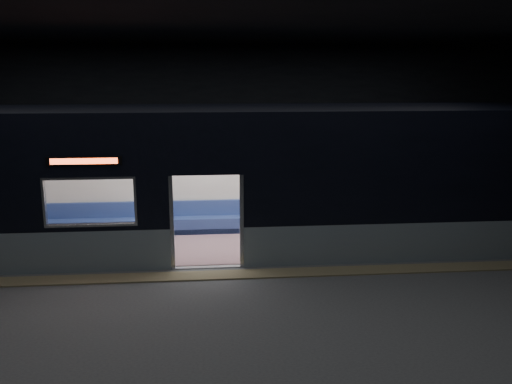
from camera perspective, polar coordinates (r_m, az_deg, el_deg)
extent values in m
cube|color=#47494C|center=(10.92, -5.06, -9.89)|extent=(24.00, 14.00, 0.01)
cube|color=black|center=(10.13, -5.63, 17.17)|extent=(24.00, 14.00, 0.04)
cube|color=black|center=(17.16, -5.31, 6.96)|extent=(24.00, 0.04, 5.00)
cube|color=black|center=(3.53, -5.41, -15.42)|extent=(24.00, 0.04, 5.00)
cube|color=#8C7F59|center=(11.42, -5.07, -8.74)|extent=(22.80, 0.50, 0.03)
cube|color=gray|center=(12.70, 17.41, -5.00)|extent=(8.30, 0.12, 0.90)
cube|color=black|center=(12.33, 17.89, 2.11)|extent=(8.30, 0.12, 2.30)
cube|color=black|center=(11.26, -5.34, 4.69)|extent=(1.40, 0.12, 1.15)
cube|color=#B7BABC|center=(11.61, -8.84, -3.23)|extent=(0.08, 0.14, 2.05)
cube|color=#B7BABC|center=(11.61, -1.52, -3.09)|extent=(0.08, 0.14, 2.05)
cube|color=black|center=(11.49, -17.64, 3.13)|extent=(1.50, 0.04, 0.18)
cube|color=#FD4D22|center=(11.48, -17.65, 3.12)|extent=(1.34, 0.03, 0.12)
cube|color=silver|center=(14.27, -5.25, 2.18)|extent=(18.00, 0.12, 3.20)
cube|color=black|center=(12.63, -5.39, 8.50)|extent=(18.00, 3.00, 0.15)
cube|color=gray|center=(13.26, -5.11, -5.67)|extent=(17.76, 2.76, 0.04)
cube|color=silver|center=(12.73, -5.31, 4.35)|extent=(17.76, 2.76, 0.10)
cube|color=#314290|center=(14.26, -5.14, -3.41)|extent=(11.00, 0.48, 0.41)
cube|color=#314290|center=(14.34, -5.17, -1.65)|extent=(11.00, 0.10, 0.40)
cube|color=#815E63|center=(12.60, -20.38, -6.33)|extent=(4.40, 0.48, 0.41)
cube|color=#815E63|center=(12.58, 10.17, -5.75)|extent=(4.40, 0.48, 0.41)
cylinder|color=silver|center=(11.89, -9.78, -2.17)|extent=(0.04, 0.04, 2.26)
cylinder|color=silver|center=(14.08, -9.08, 0.15)|extent=(0.04, 0.04, 2.26)
cylinder|color=silver|center=(11.88, -0.61, -1.99)|extent=(0.04, 0.04, 2.26)
cylinder|color=silver|center=(14.08, -1.34, 0.31)|extent=(0.04, 0.04, 2.26)
cylinder|color=silver|center=(13.85, -5.27, 3.34)|extent=(11.00, 0.03, 0.03)
cube|color=black|center=(14.07, 1.41, -2.40)|extent=(0.16, 0.45, 0.15)
cube|color=black|center=(14.09, 2.22, -2.38)|extent=(0.16, 0.45, 0.15)
cylinder|color=black|center=(13.94, 1.50, -3.70)|extent=(0.11, 0.11, 0.43)
cylinder|color=black|center=(13.97, 2.32, -3.67)|extent=(0.11, 0.11, 0.43)
cube|color=pink|center=(14.25, 1.72, -2.12)|extent=(0.38, 0.21, 0.19)
cylinder|color=pink|center=(14.20, 1.72, -0.79)|extent=(0.40, 0.40, 0.50)
sphere|color=tan|center=(14.10, 1.74, 0.59)|extent=(0.20, 0.20, 0.20)
sphere|color=black|center=(14.13, 1.72, 0.78)|extent=(0.21, 0.21, 0.21)
cube|color=black|center=(13.98, 2.04, -1.90)|extent=(0.31, 0.28, 0.13)
cube|color=white|center=(14.86, 12.00, 2.00)|extent=(1.10, 0.03, 0.71)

